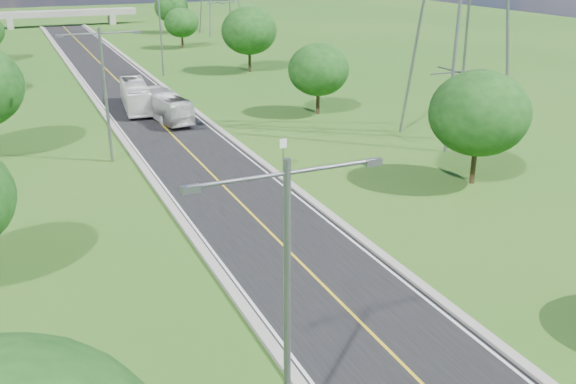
# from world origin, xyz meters

# --- Properties ---
(ground) EXTENTS (260.00, 260.00, 0.00)m
(ground) POSITION_xyz_m (0.00, 60.00, 0.00)
(ground) COLOR #215618
(ground) RESTS_ON ground
(road) EXTENTS (8.00, 150.00, 0.06)m
(road) POSITION_xyz_m (0.00, 66.00, 0.03)
(road) COLOR black
(road) RESTS_ON ground
(curb_left) EXTENTS (0.50, 150.00, 0.22)m
(curb_left) POSITION_xyz_m (-4.25, 66.00, 0.11)
(curb_left) COLOR gray
(curb_left) RESTS_ON ground
(curb_right) EXTENTS (0.50, 150.00, 0.22)m
(curb_right) POSITION_xyz_m (4.25, 66.00, 0.11)
(curb_right) COLOR gray
(curb_right) RESTS_ON ground
(speed_limit_sign) EXTENTS (0.55, 0.09, 2.40)m
(speed_limit_sign) POSITION_xyz_m (5.20, 37.98, 1.60)
(speed_limit_sign) COLOR slate
(speed_limit_sign) RESTS_ON ground
(overpass) EXTENTS (30.00, 3.00, 3.20)m
(overpass) POSITION_xyz_m (0.00, 140.00, 2.41)
(overpass) COLOR gray
(overpass) RESTS_ON ground
(streetlight_near_left) EXTENTS (5.90, 0.25, 10.00)m
(streetlight_near_left) POSITION_xyz_m (-6.00, 12.00, 5.94)
(streetlight_near_left) COLOR slate
(streetlight_near_left) RESTS_ON ground
(streetlight_mid_left) EXTENTS (5.90, 0.25, 10.00)m
(streetlight_mid_left) POSITION_xyz_m (-6.00, 45.00, 5.94)
(streetlight_mid_left) COLOR slate
(streetlight_mid_left) RESTS_ON ground
(streetlight_far_right) EXTENTS (5.90, 0.25, 10.00)m
(streetlight_far_right) POSITION_xyz_m (6.00, 78.00, 5.94)
(streetlight_far_right) COLOR slate
(streetlight_far_right) RESTS_ON ground
(tree_rb) EXTENTS (6.72, 6.72, 7.82)m
(tree_rb) POSITION_xyz_m (16.00, 30.00, 4.95)
(tree_rb) COLOR black
(tree_rb) RESTS_ON ground
(tree_rc) EXTENTS (5.88, 5.88, 6.84)m
(tree_rc) POSITION_xyz_m (15.00, 52.00, 4.33)
(tree_rc) COLOR black
(tree_rc) RESTS_ON ground
(tree_rd) EXTENTS (7.14, 7.14, 8.30)m
(tree_rd) POSITION_xyz_m (17.00, 76.00, 5.27)
(tree_rd) COLOR black
(tree_rd) RESTS_ON ground
(tree_re) EXTENTS (5.46, 5.46, 6.35)m
(tree_re) POSITION_xyz_m (14.50, 100.00, 4.02)
(tree_re) COLOR black
(tree_re) RESTS_ON ground
(tree_rf) EXTENTS (6.30, 6.30, 7.33)m
(tree_rf) POSITION_xyz_m (18.00, 120.00, 4.64)
(tree_rf) COLOR black
(tree_rf) RESTS_ON ground
(bus_outbound) EXTENTS (3.23, 9.58, 2.62)m
(bus_outbound) POSITION_xyz_m (0.80, 55.71, 1.37)
(bus_outbound) COLOR silver
(bus_outbound) RESTS_ON road
(bus_inbound) EXTENTS (3.37, 10.11, 2.76)m
(bus_inbound) POSITION_xyz_m (-0.88, 60.96, 1.44)
(bus_inbound) COLOR white
(bus_inbound) RESTS_ON road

